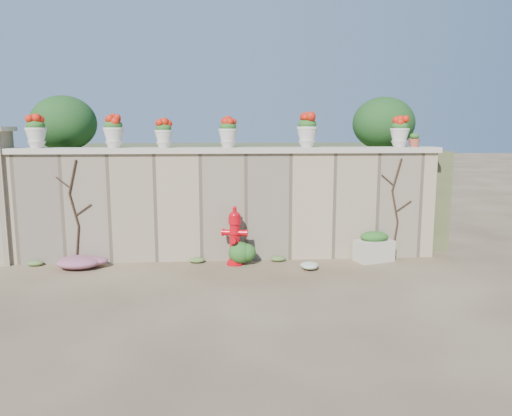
{
  "coord_description": "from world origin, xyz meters",
  "views": [
    {
      "loc": [
        -0.04,
        -7.46,
        2.46
      ],
      "look_at": [
        0.58,
        1.4,
        1.03
      ],
      "focal_mm": 35.0,
      "sensor_mm": 36.0,
      "label": 1
    }
  ],
  "objects": [
    {
      "name": "urn_pot_0",
      "position": [
        -3.33,
        1.8,
        2.39
      ],
      "size": [
        0.37,
        0.37,
        0.58
      ],
      "color": "beige",
      "rests_on": "wall_cap"
    },
    {
      "name": "urn_pot_3",
      "position": [
        0.1,
        1.8,
        2.37
      ],
      "size": [
        0.35,
        0.35,
        0.55
      ],
      "color": "beige",
      "rests_on": "wall_cap"
    },
    {
      "name": "wall_cap",
      "position": [
        0.0,
        1.8,
        2.05
      ],
      "size": [
        8.1,
        0.52,
        0.1
      ],
      "primitive_type": "cube",
      "color": "beige",
      "rests_on": "stone_wall"
    },
    {
      "name": "back_shrub_left",
      "position": [
        -3.2,
        3.0,
        2.55
      ],
      "size": [
        1.3,
        1.3,
        1.1
      ],
      "primitive_type": "ellipsoid",
      "color": "#143814",
      "rests_on": "raised_fill"
    },
    {
      "name": "green_shrub",
      "position": [
        0.3,
        1.36,
        0.26
      ],
      "size": [
        0.54,
        0.49,
        0.51
      ],
      "primitive_type": "ellipsoid",
      "color": "#1E5119",
      "rests_on": "ground"
    },
    {
      "name": "terracotta_pot",
      "position": [
        3.61,
        1.8,
        2.22
      ],
      "size": [
        0.21,
        0.21,
        0.25
      ],
      "color": "#A74733",
      "rests_on": "wall_cap"
    },
    {
      "name": "magenta_clump",
      "position": [
        -2.49,
        1.28,
        0.13
      ],
      "size": [
        1.0,
        0.67,
        0.27
      ],
      "primitive_type": "ellipsoid",
      "color": "#CB2892",
      "rests_on": "ground"
    },
    {
      "name": "fire_hydrant",
      "position": [
        0.19,
        1.34,
        0.54
      ],
      "size": [
        0.46,
        0.33,
        1.06
      ],
      "rotation": [
        0.0,
        0.0,
        -0.23
      ],
      "color": "red",
      "rests_on": "ground"
    },
    {
      "name": "stone_wall",
      "position": [
        0.0,
        1.8,
        1.0
      ],
      "size": [
        8.0,
        0.4,
        2.0
      ],
      "primitive_type": "cube",
      "color": "tan",
      "rests_on": "ground"
    },
    {
      "name": "urn_pot_5",
      "position": [
        3.32,
        1.8,
        2.38
      ],
      "size": [
        0.36,
        0.36,
        0.56
      ],
      "color": "beige",
      "rests_on": "wall_cap"
    },
    {
      "name": "urn_pot_1",
      "position": [
        -1.97,
        1.8,
        2.39
      ],
      "size": [
        0.37,
        0.37,
        0.59
      ],
      "color": "beige",
      "rests_on": "wall_cap"
    },
    {
      "name": "vine_left",
      "position": [
        -2.67,
        1.58,
        0.99
      ],
      "size": [
        0.6,
        0.04,
        1.91
      ],
      "color": "black",
      "rests_on": "ground"
    },
    {
      "name": "urn_pot_2",
      "position": [
        -1.07,
        1.8,
        2.35
      ],
      "size": [
        0.33,
        0.33,
        0.52
      ],
      "color": "beige",
      "rests_on": "wall_cap"
    },
    {
      "name": "back_shrub_right",
      "position": [
        3.4,
        3.0,
        2.55
      ],
      "size": [
        1.3,
        1.3,
        1.1
      ],
      "primitive_type": "ellipsoid",
      "color": "#143814",
      "rests_on": "raised_fill"
    },
    {
      "name": "planter_box",
      "position": [
        2.79,
        1.41,
        0.26
      ],
      "size": [
        0.76,
        0.58,
        0.56
      ],
      "rotation": [
        0.0,
        0.0,
        0.32
      ],
      "color": "beige",
      "rests_on": "ground"
    },
    {
      "name": "raised_fill",
      "position": [
        0.0,
        5.0,
        1.0
      ],
      "size": [
        9.0,
        6.0,
        2.0
      ],
      "primitive_type": "cube",
      "color": "#384C23",
      "rests_on": "ground"
    },
    {
      "name": "vine_right",
      "position": [
        3.23,
        1.58,
        0.99
      ],
      "size": [
        0.6,
        0.04,
        1.91
      ],
      "color": "black",
      "rests_on": "ground"
    },
    {
      "name": "ground",
      "position": [
        0.0,
        0.0,
        0.0
      ],
      "size": [
        80.0,
        80.0,
        0.0
      ],
      "primitive_type": "plane",
      "color": "brown",
      "rests_on": "ground"
    },
    {
      "name": "white_flowers",
      "position": [
        1.47,
        0.9,
        0.08
      ],
      "size": [
        0.45,
        0.36,
        0.16
      ],
      "primitive_type": "ellipsoid",
      "color": "white",
      "rests_on": "ground"
    },
    {
      "name": "urn_pot_4",
      "position": [
        1.56,
        1.8,
        2.4
      ],
      "size": [
        0.39,
        0.39,
        0.61
      ],
      "color": "beige",
      "rests_on": "wall_cap"
    }
  ]
}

